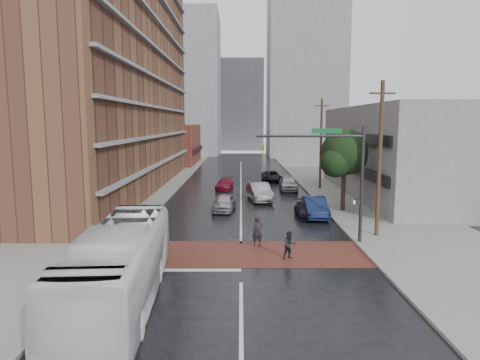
{
  "coord_description": "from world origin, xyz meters",
  "views": [
    {
      "loc": [
        -0.02,
        -23.05,
        7.4
      ],
      "look_at": [
        -0.07,
        5.89,
        3.5
      ],
      "focal_mm": 32.0,
      "sensor_mm": 36.0,
      "label": 1
    }
  ],
  "objects_px": {
    "pedestrian_a": "(258,231)",
    "car_parked_near": "(315,207)",
    "car_travel_a": "(224,203)",
    "pedestrian_b": "(290,245)",
    "car_travel_c": "(225,184)",
    "car_parked_far": "(288,183)",
    "car_travel_b": "(260,192)",
    "transit_bus": "(121,265)",
    "car_parked_mid": "(307,210)",
    "suv_travel": "(272,176)"
  },
  "relations": [
    {
      "from": "pedestrian_b",
      "to": "car_travel_c",
      "type": "bearing_deg",
      "value": 76.93
    },
    {
      "from": "car_travel_b",
      "to": "car_travel_c",
      "type": "distance_m",
      "value": 7.85
    },
    {
      "from": "car_travel_b",
      "to": "car_parked_mid",
      "type": "distance_m",
      "value": 7.75
    },
    {
      "from": "car_parked_mid",
      "to": "car_parked_far",
      "type": "relative_size",
      "value": 0.86
    },
    {
      "from": "car_travel_a",
      "to": "car_travel_b",
      "type": "height_order",
      "value": "car_travel_b"
    },
    {
      "from": "car_travel_c",
      "to": "car_parked_far",
      "type": "relative_size",
      "value": 0.87
    },
    {
      "from": "suv_travel",
      "to": "car_parked_near",
      "type": "relative_size",
      "value": 0.98
    },
    {
      "from": "transit_bus",
      "to": "car_travel_c",
      "type": "height_order",
      "value": "transit_bus"
    },
    {
      "from": "car_travel_b",
      "to": "car_parked_near",
      "type": "relative_size",
      "value": 1.07
    },
    {
      "from": "pedestrian_b",
      "to": "car_travel_a",
      "type": "relative_size",
      "value": 0.38
    },
    {
      "from": "car_parked_mid",
      "to": "pedestrian_a",
      "type": "bearing_deg",
      "value": -118.39
    },
    {
      "from": "pedestrian_b",
      "to": "suv_travel",
      "type": "bearing_deg",
      "value": 64.27
    },
    {
      "from": "car_parked_far",
      "to": "car_parked_near",
      "type": "bearing_deg",
      "value": -85.62
    },
    {
      "from": "pedestrian_a",
      "to": "car_parked_mid",
      "type": "distance_m",
      "value": 9.12
    },
    {
      "from": "transit_bus",
      "to": "car_parked_mid",
      "type": "xyz_separation_m",
      "value": [
        10.13,
        16.24,
        -1.04
      ]
    },
    {
      "from": "car_parked_mid",
      "to": "car_travel_c",
      "type": "bearing_deg",
      "value": 115.79
    },
    {
      "from": "suv_travel",
      "to": "car_travel_a",
      "type": "bearing_deg",
      "value": -109.8
    },
    {
      "from": "suv_travel",
      "to": "car_parked_far",
      "type": "bearing_deg",
      "value": -83.5
    },
    {
      "from": "car_travel_c",
      "to": "suv_travel",
      "type": "distance_m",
      "value": 8.8
    },
    {
      "from": "pedestrian_a",
      "to": "car_parked_far",
      "type": "xyz_separation_m",
      "value": [
        4.2,
        21.45,
        -0.11
      ]
    },
    {
      "from": "transit_bus",
      "to": "car_travel_c",
      "type": "distance_m",
      "value": 30.35
    },
    {
      "from": "transit_bus",
      "to": "car_travel_b",
      "type": "xyz_separation_m",
      "value": [
        6.69,
        23.19,
        -0.78
      ]
    },
    {
      "from": "pedestrian_b",
      "to": "car_parked_far",
      "type": "bearing_deg",
      "value": 60.48
    },
    {
      "from": "pedestrian_b",
      "to": "car_travel_a",
      "type": "xyz_separation_m",
      "value": [
        -4.05,
        12.83,
        -0.07
      ]
    },
    {
      "from": "car_travel_c",
      "to": "car_travel_b",
      "type": "bearing_deg",
      "value": -56.61
    },
    {
      "from": "car_parked_near",
      "to": "car_parked_far",
      "type": "distance_m",
      "value": 13.44
    },
    {
      "from": "suv_travel",
      "to": "car_parked_near",
      "type": "xyz_separation_m",
      "value": [
        1.92,
        -20.68,
        0.14
      ]
    },
    {
      "from": "pedestrian_b",
      "to": "pedestrian_a",
      "type": "bearing_deg",
      "value": 100.99
    },
    {
      "from": "car_travel_a",
      "to": "pedestrian_b",
      "type": "bearing_deg",
      "value": -65.48
    },
    {
      "from": "suv_travel",
      "to": "car_travel_c",
      "type": "bearing_deg",
      "value": -134.13
    },
    {
      "from": "pedestrian_a",
      "to": "car_parked_near",
      "type": "height_order",
      "value": "pedestrian_a"
    },
    {
      "from": "car_travel_a",
      "to": "suv_travel",
      "type": "height_order",
      "value": "car_travel_a"
    },
    {
      "from": "car_travel_c",
      "to": "car_parked_mid",
      "type": "relative_size",
      "value": 1.02
    },
    {
      "from": "car_travel_b",
      "to": "car_parked_mid",
      "type": "bearing_deg",
      "value": -72.28
    },
    {
      "from": "car_travel_b",
      "to": "car_travel_c",
      "type": "bearing_deg",
      "value": 108.54
    },
    {
      "from": "transit_bus",
      "to": "car_travel_a",
      "type": "relative_size",
      "value": 2.83
    },
    {
      "from": "car_parked_near",
      "to": "car_parked_far",
      "type": "relative_size",
      "value": 1.02
    },
    {
      "from": "car_travel_c",
      "to": "transit_bus",
      "type": "bearing_deg",
      "value": -89.62
    },
    {
      "from": "car_travel_a",
      "to": "car_travel_c",
      "type": "relative_size",
      "value": 1.0
    },
    {
      "from": "car_parked_near",
      "to": "pedestrian_b",
      "type": "bearing_deg",
      "value": -105.67
    },
    {
      "from": "car_travel_a",
      "to": "car_travel_c",
      "type": "bearing_deg",
      "value": 99.02
    },
    {
      "from": "car_parked_near",
      "to": "car_parked_far",
      "type": "height_order",
      "value": "car_parked_far"
    },
    {
      "from": "car_travel_a",
      "to": "car_parked_near",
      "type": "distance_m",
      "value": 7.61
    },
    {
      "from": "car_travel_b",
      "to": "car_parked_mid",
      "type": "relative_size",
      "value": 1.27
    },
    {
      "from": "transit_bus",
      "to": "pedestrian_a",
      "type": "xyz_separation_m",
      "value": [
        5.93,
        8.16,
        -0.71
      ]
    },
    {
      "from": "car_parked_mid",
      "to": "suv_travel",
      "type": "bearing_deg",
      "value": 92.67
    },
    {
      "from": "suv_travel",
      "to": "pedestrian_b",
      "type": "bearing_deg",
      "value": -95.93
    },
    {
      "from": "car_travel_a",
      "to": "car_travel_c",
      "type": "distance_m",
      "value": 11.61
    },
    {
      "from": "car_travel_b",
      "to": "car_parked_far",
      "type": "height_order",
      "value": "car_travel_b"
    },
    {
      "from": "suv_travel",
      "to": "car_parked_far",
      "type": "relative_size",
      "value": 1.0
    }
  ]
}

